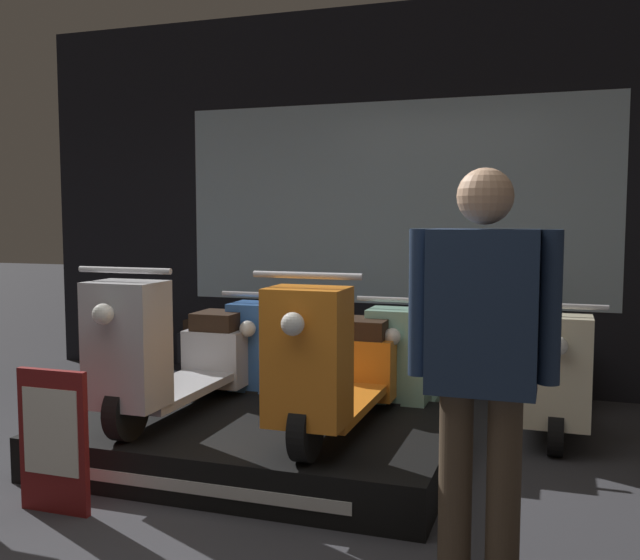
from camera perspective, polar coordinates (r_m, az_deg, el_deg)
ground_plane at (r=3.31m, az=-8.10°, el=-20.83°), size 30.00×30.00×0.00m
shop_wall_back at (r=6.09m, az=5.76°, el=6.54°), size 6.65×0.09×3.20m
display_platform at (r=4.32m, az=-5.05°, el=-12.70°), size 2.27×1.48×0.25m
scooter_display_left at (r=4.38m, az=-11.52°, el=-5.93°), size 0.55×1.53×0.93m
scooter_display_right at (r=3.97m, az=1.40°, el=-6.96°), size 0.55×1.53×0.93m
scooter_backrow_0 at (r=5.86m, az=-11.71°, el=-5.64°), size 0.55×1.53×0.93m
scooter_backrow_1 at (r=5.44m, az=-2.73°, el=-6.37°), size 0.55×1.53×0.93m
scooter_backrow_2 at (r=5.17m, az=7.47°, el=-7.02°), size 0.55×1.53×0.93m
scooter_backrow_3 at (r=5.08m, az=18.43°, el=-7.46°), size 0.55×1.53×0.93m
person_right_browsing at (r=2.77m, az=12.83°, el=-5.39°), size 0.56×0.23×1.63m
price_sign_board at (r=3.78m, az=-20.56°, el=-11.95°), size 0.38×0.04×0.71m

